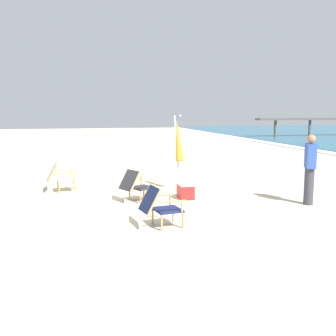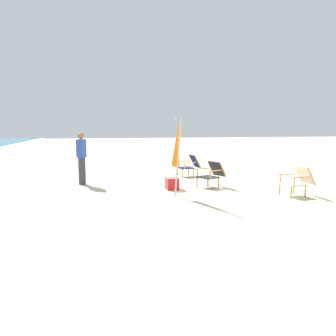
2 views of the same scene
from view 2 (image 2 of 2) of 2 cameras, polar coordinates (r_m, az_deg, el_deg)
The scene contains 7 objects.
ground_plane at distance 10.04m, azimuth 8.97°, elevation -3.26°, with size 80.00×80.00×0.00m, color beige.
beach_chair_back_left at distance 9.90m, azimuth 7.67°, elevation -0.92°, with size 0.85×0.94×0.77m.
beach_chair_mid_center at distance 11.94m, azimuth 3.85°, elevation 0.56°, with size 0.68×0.83×0.79m.
beach_chair_front_left at distance 9.25m, azimuth 21.72°, elevation -1.94°, with size 0.64×0.81×0.78m.
umbrella_furled_orange at distance 8.27m, azimuth 1.58°, elevation 4.01°, with size 0.63×0.24×2.07m.
person_near_chairs at distance 10.55m, azimuth -14.81°, elevation 1.70°, with size 0.39×0.30×1.63m.
cooler_box at distance 9.55m, azimuth 0.67°, elevation -2.48°, with size 0.49×0.35×0.40m.
Camera 2 is at (-9.23, 3.48, 1.84)m, focal length 35.00 mm.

